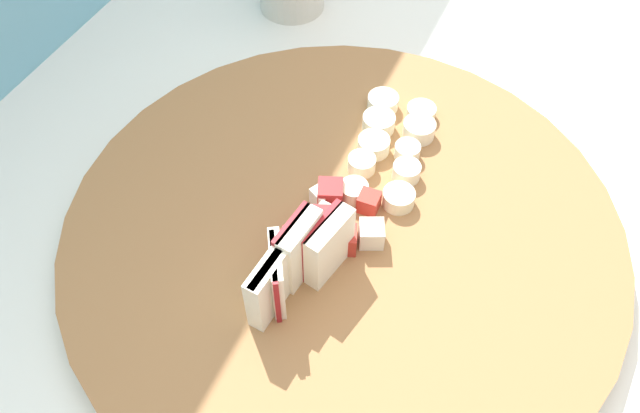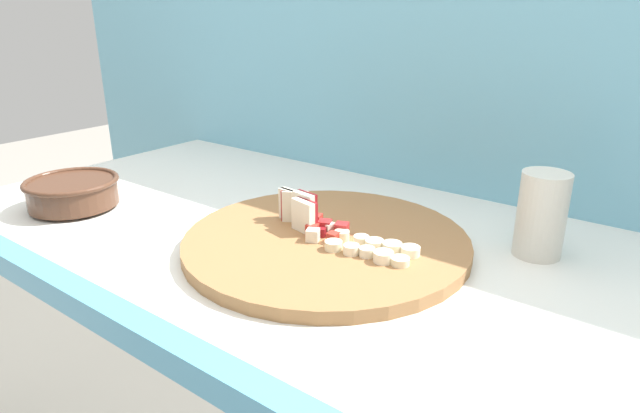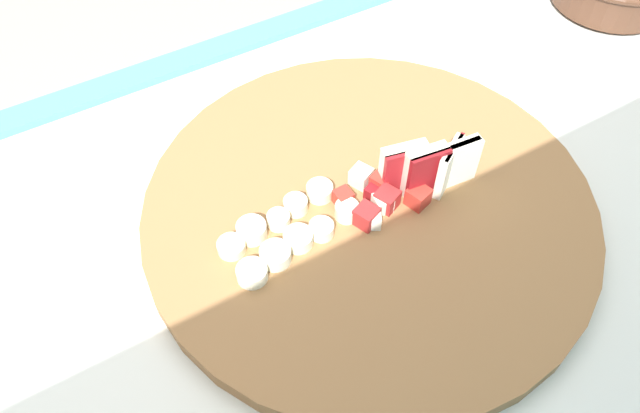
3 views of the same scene
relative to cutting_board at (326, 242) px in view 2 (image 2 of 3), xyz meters
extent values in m
cube|color=#4C93B7|center=(-0.01, -0.32, -0.02)|extent=(1.49, 0.04, 0.04)
cube|color=#6BADC6|center=(-0.01, 0.40, -0.16)|extent=(2.40, 0.04, 1.46)
cylinder|color=olive|center=(0.00, 0.00, 0.00)|extent=(0.46, 0.46, 0.02)
cube|color=maroon|center=(-0.04, 0.00, 0.04)|extent=(0.05, 0.02, 0.05)
cube|color=#EFE5CC|center=(-0.04, -0.01, 0.04)|extent=(0.05, 0.02, 0.05)
cube|color=#A32323|center=(-0.09, 0.02, 0.04)|extent=(0.05, 0.01, 0.05)
cube|color=#EFE5CC|center=(-0.09, 0.02, 0.04)|extent=(0.05, 0.02, 0.05)
cube|color=maroon|center=(-0.05, 0.02, 0.04)|extent=(0.04, 0.01, 0.06)
cube|color=#EFE5CC|center=(-0.05, 0.01, 0.04)|extent=(0.04, 0.02, 0.06)
cube|color=maroon|center=(-0.08, 0.02, 0.04)|extent=(0.04, 0.03, 0.05)
cube|color=#EFE5CC|center=(-0.08, 0.02, 0.04)|extent=(0.04, 0.03, 0.05)
cube|color=#B22D23|center=(0.02, -0.01, 0.02)|extent=(0.02, 0.02, 0.02)
cube|color=#B22D23|center=(-0.02, -0.01, 0.02)|extent=(0.03, 0.03, 0.02)
cube|color=maroon|center=(-0.01, 0.00, 0.02)|extent=(0.02, 0.02, 0.01)
cube|color=#A32323|center=(-0.01, 0.01, 0.02)|extent=(0.03, 0.03, 0.02)
cube|color=#EFE5CC|center=(0.00, 0.01, 0.02)|extent=(0.02, 0.02, 0.02)
cube|color=#EFE5CC|center=(-0.01, -0.03, 0.02)|extent=(0.03, 0.03, 0.02)
cube|color=white|center=(0.01, 0.02, 0.02)|extent=(0.02, 0.02, 0.02)
cube|color=#B22D23|center=(-0.04, 0.02, 0.02)|extent=(0.03, 0.03, 0.02)
cube|color=#A32323|center=(0.02, 0.02, 0.02)|extent=(0.03, 0.03, 0.02)
cylinder|color=beige|center=(0.04, -0.03, 0.02)|extent=(0.03, 0.03, 0.01)
cylinder|color=white|center=(0.07, -0.03, 0.02)|extent=(0.02, 0.02, 0.01)
cylinder|color=white|center=(0.09, -0.02, 0.02)|extent=(0.02, 0.02, 0.01)
cylinder|color=white|center=(0.12, -0.02, 0.02)|extent=(0.03, 0.03, 0.02)
cylinder|color=beige|center=(0.14, -0.02, 0.02)|extent=(0.03, 0.03, 0.01)
cylinder|color=beige|center=(0.03, 0.00, 0.02)|extent=(0.02, 0.02, 0.02)
cylinder|color=#F4EAC6|center=(0.06, 0.01, 0.02)|extent=(0.02, 0.02, 0.01)
cylinder|color=#F4EAC6|center=(0.09, 0.01, 0.02)|extent=(0.03, 0.03, 0.01)
cylinder|color=#F4EAC6|center=(0.11, 0.01, 0.02)|extent=(0.03, 0.03, 0.01)
cylinder|color=white|center=(0.14, 0.02, 0.02)|extent=(0.03, 0.03, 0.01)
cylinder|color=#4C2D1E|center=(-0.50, -0.15, -0.01)|extent=(0.09, 0.09, 0.01)
cylinder|color=#4C2D1E|center=(-0.50, -0.15, 0.02)|extent=(0.16, 0.16, 0.05)
torus|color=#4C2D1E|center=(-0.50, -0.15, 0.04)|extent=(0.17, 0.17, 0.01)
cylinder|color=beige|center=(0.28, 0.18, 0.06)|extent=(0.07, 0.07, 0.13)
camera|label=1|loc=(-0.29, -0.11, 0.43)|focal=35.72mm
camera|label=2|loc=(0.48, -0.64, 0.36)|focal=30.49mm
camera|label=3|loc=(0.24, 0.31, 0.50)|focal=34.73mm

